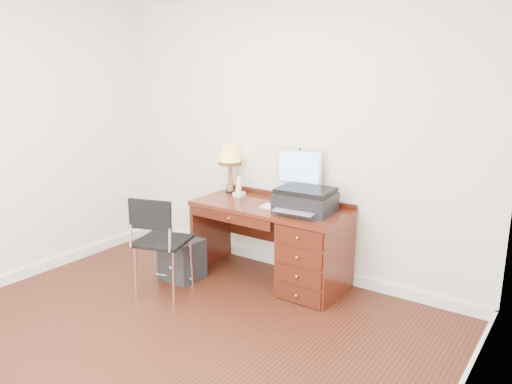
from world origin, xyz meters
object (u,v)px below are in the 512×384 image
Objects in this scene: chair at (157,236)px; equipment_box at (183,259)px; monitor at (299,170)px; printer at (305,200)px; phone at (239,190)px; leg_lamp at (230,158)px; desk at (299,245)px.

equipment_box is at bearing 81.56° from chair.
monitor is 0.98× the size of printer.
printer reaches higher than phone.
printer is at bearing 23.33° from equipment_box.
leg_lamp is at bearing 165.73° from printer.
printer is 1.05× the size of leg_lamp.
desk is 1.15m from equipment_box.
desk is at bearing -11.02° from leg_lamp.
leg_lamp is 2.48× the size of phone.
printer is 2.61× the size of phone.
chair reaches higher than equipment_box.
chair is (-1.02, -0.86, -0.29)m from printer.
equipment_box is at bearing -147.75° from monitor.
monitor is at bearing 2.87° from leg_lamp.
phone is (-0.77, 0.10, 0.40)m from desk.
printer is at bearing -10.74° from leg_lamp.
monitor is at bearing 34.94° from chair.
chair is at bearing -98.15° from phone.
printer is 1.32× the size of equipment_box.
printer is at bearing -6.31° from desk.
leg_lamp is (-0.94, 0.18, 0.70)m from desk.
chair is at bearing -138.17° from desk.
desk is 1.30m from chair.
printer reaches higher than desk.
phone reaches higher than desk.
desk is 0.45m from printer.
chair is (-0.82, -1.09, -0.51)m from monitor.
chair is (-0.96, -0.86, 0.15)m from desk.
printer reaches higher than chair.
printer is at bearing -54.84° from monitor.
leg_lamp reaches higher than phone.
desk is at bearing 23.91° from chair.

